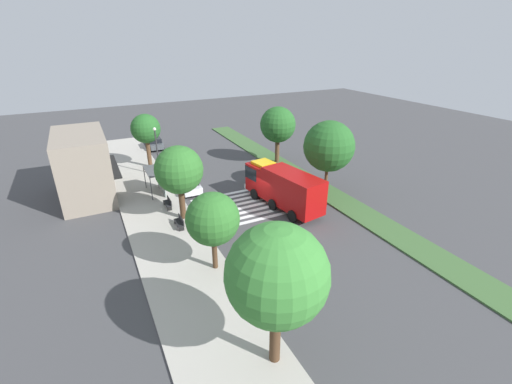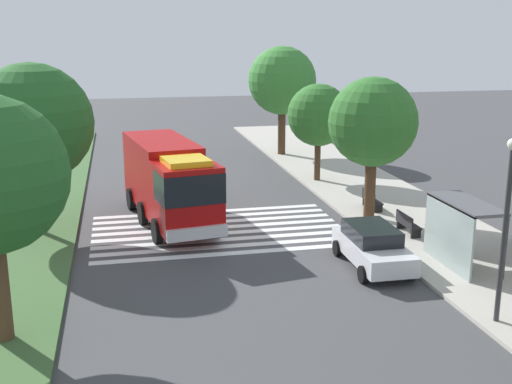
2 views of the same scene
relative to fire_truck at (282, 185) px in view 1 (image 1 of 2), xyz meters
The scene contains 18 objects.
ground_plane 3.11m from the fire_truck, 60.57° to the left, with size 120.00×120.00×0.00m, color #424244.
sidewalk 11.43m from the fire_truck, 84.25° to the left, with size 60.00×5.93×0.14m, color #ADA89E.
median_strip 6.18m from the fire_truck, 78.88° to the right, with size 60.00×3.00×0.14m, color #3D6033.
crosswalk 3.29m from the fire_truck, 51.86° to the left, with size 6.75×11.21×0.01m.
fire_truck is the anchor object (origin of this frame).
parked_car_west 10.20m from the fire_truck, 43.94° to the left, with size 4.43×2.12×1.58m.
parked_car_mid 25.18m from the fire_truck, 16.22° to the left, with size 4.31×2.09×1.65m.
bus_stop_shelter 12.89m from the fire_truck, 50.68° to the left, with size 3.50×1.40×2.46m.
bench_near_shelter 10.88m from the fire_truck, 67.24° to the left, with size 1.60×0.50×0.90m.
bench_west_of_shelter 10.05m from the fire_truck, 89.72° to the left, with size 1.60×0.50×0.90m.
street_lamp 15.62m from the fire_truck, 34.54° to the left, with size 0.36×0.36×5.66m.
storefront_building 19.64m from the fire_truck, 57.16° to the left, with size 9.30×5.45×6.51m.
sidewalk_tree_far_west 18.01m from the fire_truck, 148.62° to the left, with size 4.79×4.79×7.63m.
sidewalk_tree_west 11.52m from the fire_truck, 125.71° to the left, with size 3.63×3.63×5.69m.
sidewalk_tree_center 9.70m from the fire_truck, 80.70° to the left, with size 4.12×4.12×6.64m.
sidewalk_tree_far_east 18.96m from the fire_truck, 29.46° to the left, with size 3.46×3.46×6.51m.
median_tree_far_west 6.44m from the fire_truck, 83.69° to the right, with size 5.10×5.10×7.39m.
median_tree_west 12.59m from the fire_truck, 27.85° to the right, with size 4.40×4.40×7.03m.
Camera 1 is at (-27.07, 13.68, 15.12)m, focal length 24.40 mm.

